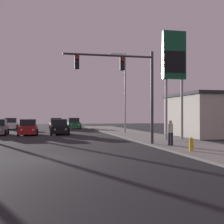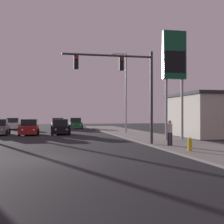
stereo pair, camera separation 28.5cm
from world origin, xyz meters
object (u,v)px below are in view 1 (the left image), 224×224
object	(u,v)px
car_black	(59,127)
car_tan	(56,124)
traffic_light_mast	(128,78)
car_white	(11,124)
pedestrian_on_sidewalk	(171,132)
car_red	(28,128)
gas_station_sign	(174,61)
street_lamp	(124,88)
fire_hydrant	(191,144)
car_green	(74,124)

from	to	relation	value
car_black	car_tan	world-z (taller)	same
traffic_light_mast	car_black	bearing A→B (deg)	106.05
car_black	car_white	size ratio (longest dim) A/B	1.00
pedestrian_on_sidewalk	car_black	bearing A→B (deg)	112.98
car_red	car_white	xyz separation A→B (m)	(-3.18, 15.05, 0.00)
gas_station_sign	traffic_light_mast	bearing A→B (deg)	-146.17
traffic_light_mast	car_red	bearing A→B (deg)	118.38
car_black	street_lamp	bearing A→B (deg)	174.38
car_red	car_black	distance (m)	3.31
car_tan	fire_hydrant	world-z (taller)	car_tan
car_tan	traffic_light_mast	bearing A→B (deg)	97.01
car_black	car_green	distance (m)	14.73
car_black	car_green	bearing A→B (deg)	-99.99
car_red	car_tan	world-z (taller)	same
street_lamp	gas_station_sign	world-z (taller)	same
gas_station_sign	car_black	bearing A→B (deg)	129.95
street_lamp	fire_hydrant	world-z (taller)	street_lamp
car_red	traffic_light_mast	world-z (taller)	traffic_light_mast
car_white	traffic_light_mast	distance (m)	30.63
car_black	car_green	size ratio (longest dim) A/B	1.00
car_red	car_tan	xyz separation A→B (m)	(3.49, 14.21, 0.00)
car_green	pedestrian_on_sidewalk	xyz separation A→B (m)	(3.51, -29.77, 0.27)
street_lamp	car_red	bearing A→B (deg)	177.06
traffic_light_mast	fire_hydrant	xyz separation A→B (m)	(2.39, -4.68, -4.19)
car_white	pedestrian_on_sidewalk	size ratio (longest dim) A/B	2.59
car_red	traffic_light_mast	xyz separation A→B (m)	(7.28, -13.47, 3.91)
car_green	car_tan	xyz separation A→B (m)	(-2.79, -0.60, 0.00)
car_red	street_lamp	distance (m)	11.29
car_red	gas_station_sign	world-z (taller)	gas_station_sign
car_tan	car_white	bearing A→B (deg)	-7.87
car_black	car_tan	bearing A→B (deg)	-89.09
car_white	fire_hydrant	world-z (taller)	car_white
car_tan	pedestrian_on_sidewalk	xyz separation A→B (m)	(6.30, -29.17, 0.27)
pedestrian_on_sidewalk	car_tan	bearing A→B (deg)	102.19
car_green	fire_hydrant	distance (m)	33.14
car_tan	gas_station_sign	bearing A→B (deg)	108.77
pedestrian_on_sidewalk	gas_station_sign	bearing A→B (deg)	63.56
car_white	fire_hydrant	bearing A→B (deg)	110.40
gas_station_sign	car_green	bearing A→B (deg)	103.21
car_green	gas_station_sign	size ratio (longest dim) A/B	0.48
street_lamp	fire_hydrant	xyz separation A→B (m)	(-0.73, -17.62, -4.63)
street_lamp	car_white	bearing A→B (deg)	131.08
car_red	car_tan	bearing A→B (deg)	-102.75
gas_station_sign	pedestrian_on_sidewalk	distance (m)	7.70
car_red	car_tan	distance (m)	14.64
traffic_light_mast	street_lamp	size ratio (longest dim) A/B	0.72
car_green	car_tan	distance (m)	2.86
car_white	gas_station_sign	xyz separation A→B (m)	(15.34, -25.25, 5.86)
car_green	street_lamp	world-z (taller)	street_lamp
car_tan	street_lamp	world-z (taller)	street_lamp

